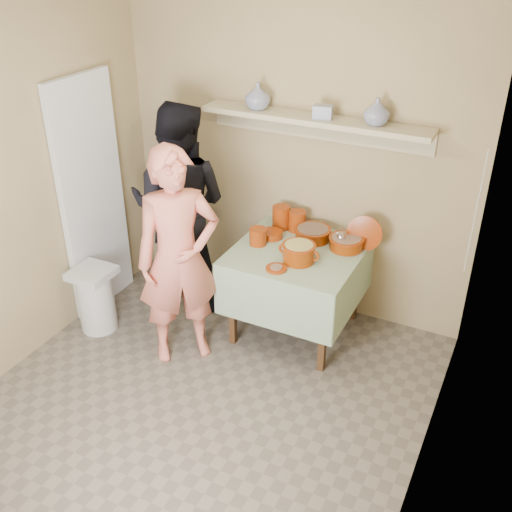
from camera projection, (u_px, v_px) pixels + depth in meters
The scene contains 22 objects.
ground at pixel (188, 419), 4.13m from camera, with size 3.50×3.50×0.00m, color #655B4F.
tile_panel at pixel (93, 198), 4.94m from camera, with size 0.06×0.70×2.00m, color silver.
plate_stack_a at pixel (281, 217), 4.94m from camera, with size 0.15×0.15×0.20m, color #792100.
plate_stack_b at pixel (297, 221), 4.91m from camera, with size 0.14×0.14×0.17m, color #792100.
bowl_stack at pixel (258, 237), 4.71m from camera, with size 0.14×0.14×0.14m, color #792100.
empty_bowl at pixel (271, 234), 4.83m from camera, with size 0.18×0.18×0.05m, color #792100.
propped_lid at pixel (364, 234), 4.64m from camera, with size 0.28×0.28×0.02m, color #792100.
vase_right at pixel (377, 112), 4.24m from camera, with size 0.19×0.19×0.19m, color navy.
vase_left at pixel (258, 96), 4.60m from camera, with size 0.20×0.20×0.21m, color navy.
ceramic_box at pixel (323, 112), 4.40m from camera, with size 0.14×0.10×0.10m, color navy.
person_cook at pixel (179, 258), 4.36m from camera, with size 0.62×0.41×1.70m, color #DB715E.
person_helper at pixel (180, 207), 5.03m from camera, with size 0.87×0.68×1.79m, color black.
room_shell at pixel (172, 206), 3.34m from camera, with size 3.04×3.54×2.62m.
serving_table at pixel (297, 263), 4.71m from camera, with size 0.97×0.97×0.76m.
cazuela_meat_a at pixel (313, 233), 4.78m from camera, with size 0.30×0.30×0.10m.
cazuela_meat_b at pixel (346, 242), 4.65m from camera, with size 0.28×0.28×0.10m.
ladle at pixel (341, 237), 4.61m from camera, with size 0.08×0.26×0.19m.
cazuela_rice at pixel (299, 251), 4.46m from camera, with size 0.33×0.25×0.14m.
front_plate at pixel (276, 268), 4.39m from camera, with size 0.16×0.16×0.03m.
wall_shelf at pixel (315, 122), 4.52m from camera, with size 1.80×0.25×0.21m.
trash_bin at pixel (96, 299), 4.92m from camera, with size 0.32×0.32×0.56m.
electrical_cord at pixel (476, 213), 4.10m from camera, with size 0.01×0.05×0.90m.
Camera 1 is at (1.77, -2.52, 3.00)m, focal length 42.00 mm.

